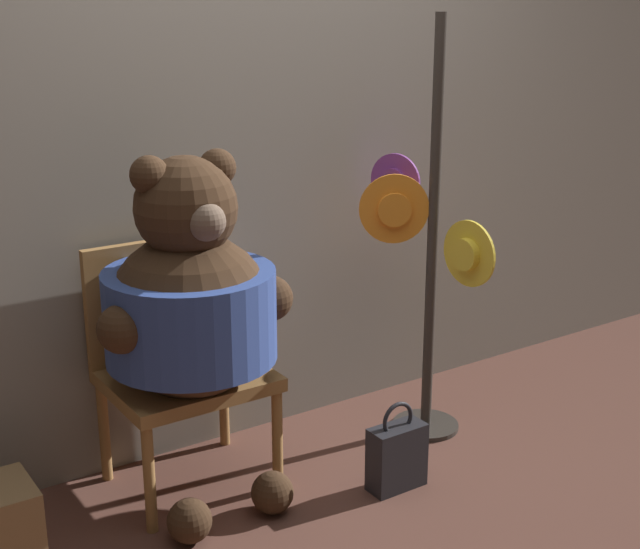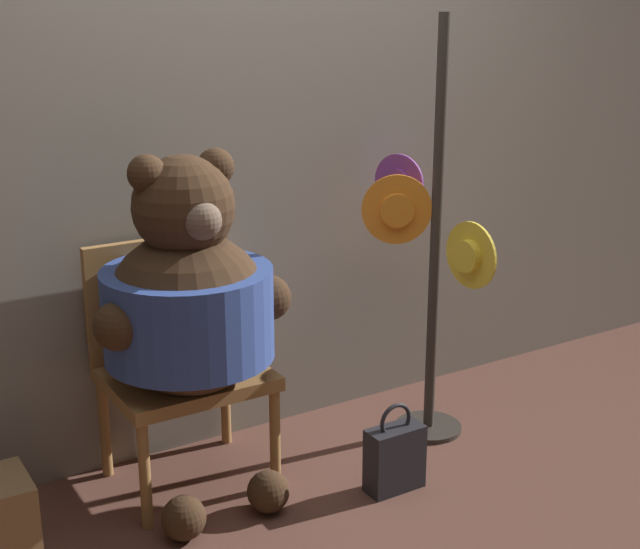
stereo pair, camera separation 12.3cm
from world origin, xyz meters
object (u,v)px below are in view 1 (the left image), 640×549
chair (177,355)px  teddy_bear (191,305)px  hat_display_rack (427,259)px  handbag_on_ground (397,455)px

chair → teddy_bear: 0.29m
teddy_bear → hat_display_rack: hat_display_rack is taller
chair → handbag_on_ground: (0.62, -0.53, -0.36)m
teddy_bear → hat_display_rack: 1.01m
hat_display_rack → handbag_on_ground: (-0.38, -0.31, -0.62)m
teddy_bear → hat_display_rack: bearing=-3.5°
hat_display_rack → handbag_on_ground: hat_display_rack is taller
chair → hat_display_rack: 1.06m
teddy_bear → handbag_on_ground: 0.95m
chair → hat_display_rack: hat_display_rack is taller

